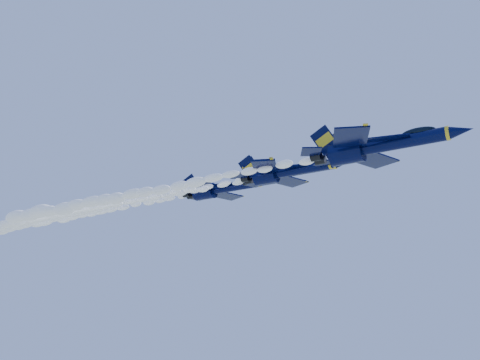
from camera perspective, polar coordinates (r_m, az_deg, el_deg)
The scene contains 8 objects.
jet_lead at distance 65.44m, azimuth 14.43°, elevation 3.55°, with size 18.77×15.39×6.97m.
smoke_trail_jet_lead at distance 82.33m, azimuth -11.09°, elevation -1.46°, with size 58.13×2.39×2.15m, color white.
jet_second at distance 72.99m, azimuth 4.92°, elevation 0.89°, with size 15.17×12.44×5.64m.
smoke_trail_jet_second at distance 92.93m, azimuth -15.32°, elevation -2.93°, with size 58.13×1.93×1.74m, color white.
jet_third at distance 84.62m, azimuth 4.98°, elevation 0.88°, with size 18.98×15.57×7.05m.
smoke_trail_jet_third at distance 104.94m, azimuth -13.71°, elevation -2.66°, with size 58.13×2.42×2.18m, color white.
jet_fourth at distance 97.00m, azimuth -1.96°, elevation -0.90°, with size 18.40×15.09×6.84m.
smoke_trail_jet_fourth at distance 119.93m, azimuth -17.15°, elevation -3.66°, with size 58.13×2.34×2.11m, color white.
Camera 1 is at (33.90, -70.17, 127.83)m, focal length 40.00 mm.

